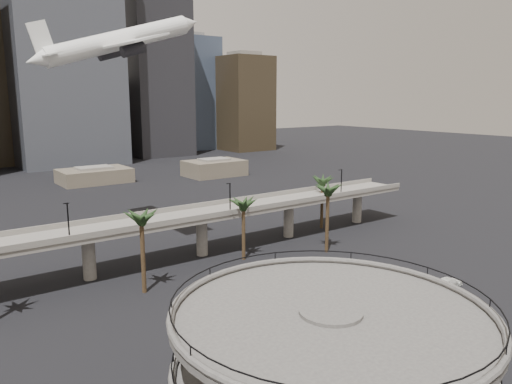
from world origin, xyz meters
TOP-DOWN VIEW (x-y plane):
  - overpass at (0.00, 55.00)m, footprint 130.00×9.30m
  - palm_trees at (11.58, 47.18)m, footprint 76.40×18.40m
  - low_buildings at (6.89, 142.30)m, footprint 135.00×27.50m
  - skyline at (15.11, 217.09)m, footprint 269.00×86.00m
  - airborne_jet at (3.18, 72.73)m, footprint 37.01×32.61m
  - car_a at (-8.29, 20.47)m, footprint 5.09×2.90m
  - car_b at (13.66, 20.39)m, footprint 5.00×2.77m
  - car_c at (34.95, 16.76)m, footprint 5.53×2.36m

SIDE VIEW (x-z plane):
  - car_b at x=13.66m, z-range 0.00..1.56m
  - car_c at x=34.95m, z-range 0.00..1.59m
  - car_a at x=-8.29m, z-range 0.00..1.63m
  - low_buildings at x=6.89m, z-range -0.54..6.26m
  - overpass at x=0.00m, z-range -0.01..14.69m
  - palm_trees at x=11.58m, z-range 4.30..18.30m
  - skyline at x=15.11m, z-range -14.98..96.21m
  - airborne_jet at x=3.18m, z-range 34.52..48.17m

